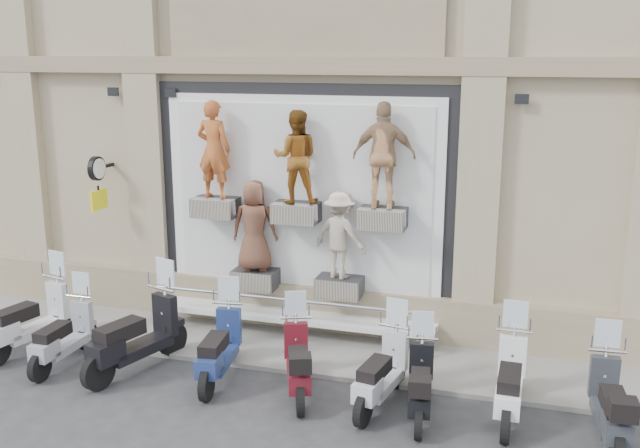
% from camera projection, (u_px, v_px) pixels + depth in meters
% --- Properties ---
extents(ground, '(90.00, 90.00, 0.00)m').
position_uv_depth(ground, '(243.00, 400.00, 10.68)').
color(ground, '#2C2C2F').
rests_on(ground, ground).
extents(sidewalk, '(16.00, 2.20, 0.08)m').
position_uv_depth(sidewalk, '(289.00, 344.00, 12.63)').
color(sidewalk, gray).
rests_on(sidewalk, ground).
extents(building, '(14.00, 8.60, 12.00)m').
position_uv_depth(building, '(358.00, 9.00, 15.79)').
color(building, tan).
rests_on(building, ground).
extents(shop_vitrine, '(5.60, 0.83, 4.30)m').
position_uv_depth(shop_vitrine, '(303.00, 206.00, 12.65)').
color(shop_vitrine, black).
rests_on(shop_vitrine, ground).
extents(guard_rail, '(5.06, 0.10, 0.93)m').
position_uv_depth(guard_rail, '(286.00, 323.00, 12.43)').
color(guard_rail, '#9EA0A5').
rests_on(guard_rail, ground).
extents(clock_sign_bracket, '(0.10, 0.80, 1.02)m').
position_uv_depth(clock_sign_bracket, '(98.00, 176.00, 13.40)').
color(clock_sign_bracket, black).
rests_on(clock_sign_bracket, ground).
extents(scooter_b, '(1.01, 2.10, 1.64)m').
position_uv_depth(scooter_b, '(29.00, 306.00, 12.26)').
color(scooter_b, '#B9BABF').
rests_on(scooter_b, ground).
extents(scooter_c, '(0.52, 1.77, 1.44)m').
position_uv_depth(scooter_c, '(62.00, 324.00, 11.71)').
color(scooter_c, gray).
rests_on(scooter_c, ground).
extents(scooter_d, '(1.25, 2.24, 1.74)m').
position_uv_depth(scooter_d, '(135.00, 321.00, 11.43)').
color(scooter_d, black).
rests_on(scooter_d, ground).
extents(scooter_e, '(0.80, 1.94, 1.53)m').
position_uv_depth(scooter_e, '(219.00, 335.00, 11.15)').
color(scooter_e, navy).
rests_on(scooter_e, ground).
extents(scooter_f, '(1.13, 1.86, 1.45)m').
position_uv_depth(scooter_f, '(298.00, 350.00, 10.69)').
color(scooter_f, '#540E17').
rests_on(scooter_f, ground).
extents(scooter_g, '(0.84, 1.88, 1.48)m').
position_uv_depth(scooter_g, '(382.00, 359.00, 10.33)').
color(scooter_g, '#AEAFB6').
rests_on(scooter_g, ground).
extents(scooter_h, '(0.71, 1.75, 1.38)m').
position_uv_depth(scooter_h, '(421.00, 371.00, 10.05)').
color(scooter_h, black).
rests_on(scooter_h, ground).
extents(scooter_i, '(0.58, 1.91, 1.55)m').
position_uv_depth(scooter_i, '(511.00, 367.00, 9.99)').
color(scooter_i, white).
rests_on(scooter_i, ground).
extents(scooter_j, '(0.68, 1.89, 1.51)m').
position_uv_depth(scooter_j, '(612.00, 390.00, 9.36)').
color(scooter_j, '#282B31').
rests_on(scooter_j, ground).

